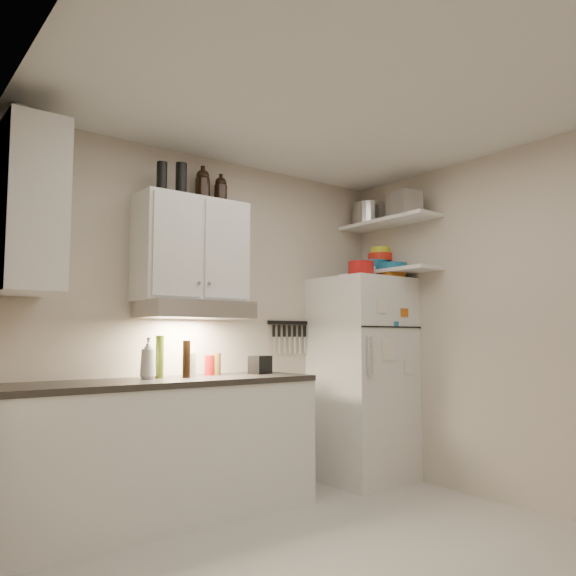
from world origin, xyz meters
TOP-DOWN VIEW (x-y plane):
  - floor at (0.00, 0.00)m, footprint 3.20×3.00m
  - ceiling at (0.00, 0.00)m, footprint 3.20×3.00m
  - back_wall at (0.00, 1.51)m, footprint 3.20×0.02m
  - left_wall at (-1.61, 0.00)m, footprint 0.02×3.00m
  - right_wall at (1.61, 0.00)m, footprint 0.02×3.00m
  - base_cabinet at (-0.55, 1.20)m, footprint 2.10×0.60m
  - countertop at (-0.55, 1.20)m, footprint 2.10×0.62m
  - upper_cabinet at (-0.30, 1.33)m, footprint 0.80×0.33m
  - side_cabinet at (-1.44, 1.20)m, footprint 0.33×0.55m
  - range_hood at (-0.30, 1.27)m, footprint 0.76×0.46m
  - fridge at (1.25, 1.16)m, footprint 0.70×0.68m
  - shelf_hi at (1.45, 1.02)m, footprint 0.30×0.95m
  - shelf_lo at (1.45, 1.02)m, footprint 0.30×0.95m
  - knife_strip at (0.70, 1.49)m, footprint 0.42×0.02m
  - dutch_oven at (1.11, 1.03)m, footprint 0.24×0.24m
  - book_stack at (1.42, 0.99)m, footprint 0.23×0.26m
  - spice_jar at (1.29, 1.07)m, footprint 0.06×0.06m
  - stock_pot at (1.51, 1.32)m, footprint 0.39×0.39m
  - tin_a at (1.53, 0.92)m, footprint 0.24×0.22m
  - tin_b at (1.38, 0.75)m, footprint 0.23×0.23m
  - bowl_teal at (1.50, 1.26)m, footprint 0.28×0.28m
  - bowl_orange at (1.56, 1.23)m, footprint 0.23×0.23m
  - bowl_yellow at (1.56, 1.23)m, footprint 0.18×0.18m
  - plates at (1.47, 1.00)m, footprint 0.31×0.31m
  - growler_a at (-0.19, 1.38)m, footprint 0.13×0.13m
  - growler_b at (-0.03, 1.39)m, footprint 0.12×0.12m
  - thermos_a at (-0.43, 1.26)m, footprint 0.10×0.10m
  - thermos_b at (-0.57, 1.27)m, footprint 0.08×0.08m
  - side_jar at (-1.49, 1.31)m, footprint 0.12×0.12m
  - soap_bottle at (-0.65, 1.26)m, footprint 0.14×0.14m
  - pepper_mill at (-0.08, 1.32)m, footprint 0.06×0.06m
  - oil_bottle at (-0.56, 1.28)m, footprint 0.06×0.06m
  - vinegar_bottle at (-0.39, 1.21)m, footprint 0.06×0.06m
  - clear_bottle at (-0.31, 1.27)m, footprint 0.06×0.06m
  - red_jar at (-0.13, 1.35)m, footprint 0.08×0.08m
  - caddy at (0.26, 1.26)m, footprint 0.18×0.15m

SIDE VIEW (x-z plane):
  - floor at x=0.00m, z-range -0.02..0.00m
  - base_cabinet at x=-0.55m, z-range 0.00..0.88m
  - fridge at x=1.25m, z-range 0.00..1.70m
  - countertop at x=-0.55m, z-range 0.88..0.92m
  - caddy at x=0.26m, z-range 0.92..1.06m
  - red_jar at x=-0.13m, z-range 0.92..1.07m
  - pepper_mill at x=-0.08m, z-range 0.92..1.08m
  - clear_bottle at x=-0.31m, z-range 0.92..1.09m
  - vinegar_bottle at x=-0.39m, z-range 0.92..1.18m
  - oil_bottle at x=-0.56m, z-range 0.92..1.21m
  - soap_bottle at x=-0.65m, z-range 0.92..1.23m
  - back_wall at x=0.00m, z-range 0.00..2.60m
  - left_wall at x=-1.61m, z-range 0.00..2.60m
  - right_wall at x=1.61m, z-range 0.00..2.60m
  - knife_strip at x=0.70m, z-range 1.31..1.33m
  - range_hood at x=-0.30m, z-range 1.33..1.45m
  - book_stack at x=1.42m, z-range 1.70..1.77m
  - spice_jar at x=1.29m, z-range 1.70..1.80m
  - shelf_lo at x=1.45m, z-range 1.75..1.77m
  - dutch_oven at x=1.11m, z-range 1.70..1.83m
  - plates at x=1.47m, z-range 1.77..1.84m
  - upper_cabinet at x=-0.30m, z-range 1.45..2.20m
  - bowl_teal at x=1.50m, z-range 1.77..1.89m
  - bowl_orange at x=1.56m, z-range 1.89..1.96m
  - side_cabinet at x=-1.44m, z-range 1.45..2.45m
  - bowl_yellow at x=1.56m, z-range 1.96..2.01m
  - shelf_hi at x=1.45m, z-range 2.19..2.22m
  - thermos_b at x=-0.57m, z-range 2.20..2.41m
  - tin_b at x=1.38m, z-range 2.21..2.41m
  - thermos_a at x=-0.43m, z-range 2.20..2.43m
  - growler_b at x=-0.03m, z-range 2.20..2.43m
  - stock_pot at x=1.51m, z-range 2.21..2.43m
  - tin_a at x=1.53m, z-range 2.21..2.44m
  - growler_a at x=-0.19m, z-range 2.20..2.46m
  - side_jar at x=-1.49m, z-range 2.45..2.60m
  - ceiling at x=0.00m, z-range 2.60..2.62m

